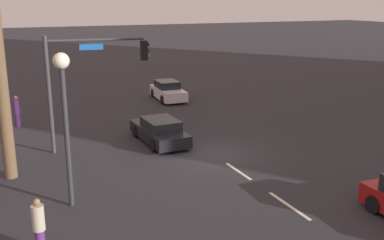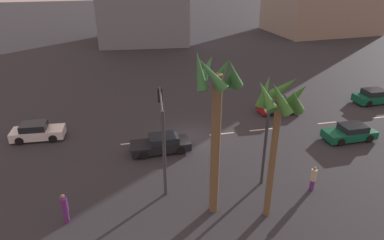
% 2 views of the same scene
% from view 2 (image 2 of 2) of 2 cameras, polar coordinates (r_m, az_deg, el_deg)
% --- Properties ---
extents(ground_plane, '(220.00, 220.00, 0.00)m').
position_cam_2_polar(ground_plane, '(27.84, -0.14, -2.87)').
color(ground_plane, '#28282D').
extents(lane_stripe_0, '(1.98, 0.14, 0.01)m').
position_cam_2_polar(lane_stripe_0, '(35.89, 29.19, 0.43)').
color(lane_stripe_0, silver).
rests_on(lane_stripe_0, ground_plane).
extents(lane_stripe_1, '(1.80, 0.14, 0.01)m').
position_cam_2_polar(lane_stripe_1, '(32.53, 21.67, -0.44)').
color(lane_stripe_1, silver).
rests_on(lane_stripe_1, ground_plane).
extents(lane_stripe_2, '(2.46, 0.14, 0.01)m').
position_cam_2_polar(lane_stripe_2, '(29.68, 11.83, -1.56)').
color(lane_stripe_2, silver).
rests_on(lane_stripe_2, ground_plane).
extents(lane_stripe_3, '(2.11, 0.14, 0.01)m').
position_cam_2_polar(lane_stripe_3, '(28.45, 5.02, -2.31)').
color(lane_stripe_3, silver).
rests_on(lane_stripe_3, ground_plane).
extents(lane_stripe_4, '(2.25, 0.14, 0.01)m').
position_cam_2_polar(lane_stripe_4, '(27.35, -9.50, -3.79)').
color(lane_stripe_4, silver).
rests_on(lane_stripe_4, ground_plane).
extents(car_0, '(3.99, 2.07, 1.48)m').
position_cam_2_polar(car_0, '(33.15, 14.28, 2.36)').
color(car_0, maroon).
rests_on(car_0, ground_plane).
extents(car_1, '(4.47, 1.97, 1.28)m').
position_cam_2_polar(car_1, '(25.71, -5.17, -4.02)').
color(car_1, black).
rests_on(car_1, ground_plane).
extents(car_2, '(4.23, 1.94, 1.41)m').
position_cam_2_polar(car_2, '(38.98, 28.28, 3.48)').
color(car_2, '#0F5138').
rests_on(car_2, ground_plane).
extents(car_3, '(4.15, 1.88, 1.26)m').
position_cam_2_polar(car_3, '(30.05, 24.94, -1.93)').
color(car_3, '#0F5138').
rests_on(car_3, ground_plane).
extents(car_4, '(4.12, 1.97, 1.38)m').
position_cam_2_polar(car_4, '(30.00, -24.49, -1.79)').
color(car_4, silver).
rests_on(car_4, ground_plane).
extents(traffic_signal, '(0.71, 4.93, 5.60)m').
position_cam_2_polar(traffic_signal, '(21.06, -4.99, -1.03)').
color(traffic_signal, '#38383D').
rests_on(traffic_signal, ground_plane).
extents(streetlamp, '(0.56, 0.56, 5.50)m').
position_cam_2_polar(streetlamp, '(20.93, 12.41, -1.49)').
color(streetlamp, '#2D2D33').
rests_on(streetlamp, ground_plane).
extents(pedestrian_0, '(0.50, 0.50, 1.84)m').
position_cam_2_polar(pedestrian_0, '(20.22, -20.53, -13.58)').
color(pedestrian_0, '#59266B').
rests_on(pedestrian_0, ground_plane).
extents(pedestrian_1, '(0.52, 0.52, 1.69)m').
position_cam_2_polar(pedestrian_1, '(22.65, 19.62, -9.11)').
color(pedestrian_1, '#59266B').
rests_on(pedestrian_1, ground_plane).
extents(palm_tree_0, '(2.48, 2.54, 8.24)m').
position_cam_2_polar(palm_tree_0, '(17.19, 14.42, 1.43)').
color(palm_tree_0, brown).
rests_on(palm_tree_0, ground_plane).
extents(palm_tree_1, '(2.62, 2.61, 9.37)m').
position_cam_2_polar(palm_tree_1, '(16.90, 4.05, 2.28)').
color(palm_tree_1, brown).
rests_on(palm_tree_1, ground_plane).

